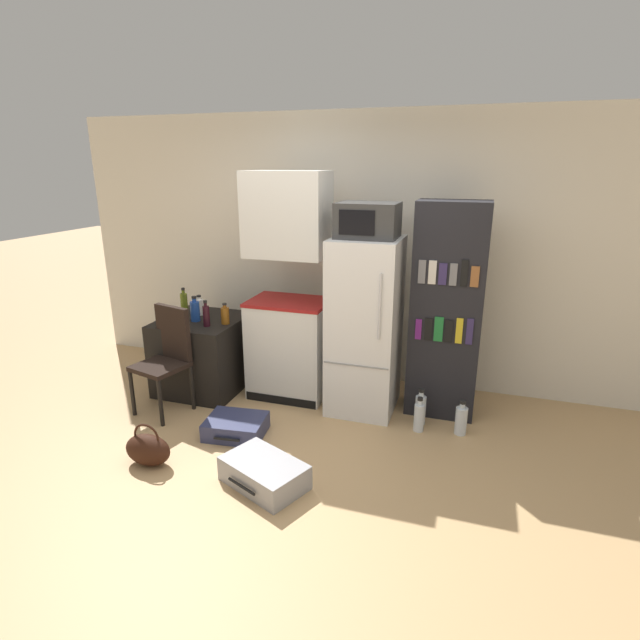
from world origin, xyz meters
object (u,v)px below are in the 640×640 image
(water_bottle_back, at_px, (420,409))
(bottle_amber_beer, at_px, (225,315))
(side_table, at_px, (204,354))
(microwave, at_px, (368,220))
(bottle_olive_oil, at_px, (184,303))
(suitcase_large_flat, at_px, (264,473))
(bottle_milk_white, at_px, (199,307))
(chair, at_px, (167,352))
(suitcase_small_flat, at_px, (236,426))
(refrigerator, at_px, (365,326))
(bottle_wine_dark, at_px, (206,315))
(bottle_blue_soda, at_px, (195,311))
(kitchen_hutch, at_px, (289,297))
(handbag, at_px, (148,449))
(bowl, at_px, (166,321))
(water_bottle_middle, at_px, (419,417))
(water_bottle_front, at_px, (461,420))
(bookshelf, at_px, (446,312))

(water_bottle_back, bearing_deg, bottle_amber_beer, 178.98)
(side_table, bearing_deg, microwave, 2.92)
(bottle_olive_oil, relative_size, suitcase_large_flat, 0.39)
(bottle_amber_beer, distance_m, bottle_milk_white, 0.42)
(chair, xyz_separation_m, suitcase_small_flat, (0.78, -0.25, -0.48))
(refrigerator, relative_size, bottle_wine_dark, 6.38)
(microwave, xyz_separation_m, chair, (-1.66, -0.57, -1.15))
(bottle_milk_white, bearing_deg, bottle_olive_oil, -171.65)
(suitcase_large_flat, bearing_deg, side_table, 157.23)
(side_table, bearing_deg, suitcase_small_flat, -46.06)
(bottle_blue_soda, xyz_separation_m, bottle_wine_dark, (0.18, -0.11, 0.00))
(bottle_wine_dark, height_order, chair, bottle_wine_dark)
(kitchen_hutch, height_order, suitcase_large_flat, kitchen_hutch)
(side_table, bearing_deg, bottle_milk_white, 124.93)
(microwave, bearing_deg, side_table, -177.08)
(refrigerator, relative_size, bottle_blue_soda, 6.45)
(bottle_milk_white, height_order, bottle_olive_oil, bottle_olive_oil)
(chair, relative_size, handbag, 2.64)
(side_table, relative_size, handbag, 2.22)
(kitchen_hutch, height_order, bottle_wine_dark, kitchen_hutch)
(refrigerator, relative_size, microwave, 3.10)
(bowl, bearing_deg, chair, -56.47)
(microwave, height_order, bowl, microwave)
(bottle_blue_soda, xyz_separation_m, suitcase_small_flat, (0.73, -0.67, -0.74))
(bottle_blue_soda, bearing_deg, water_bottle_middle, -3.77)
(side_table, relative_size, bottle_amber_beer, 4.04)
(bottle_milk_white, xyz_separation_m, water_bottle_middle, (2.23, -0.33, -0.67))
(bottle_milk_white, xyz_separation_m, chair, (0.02, -0.61, -0.25))
(side_table, distance_m, microwave, 2.09)
(microwave, bearing_deg, chair, -160.93)
(kitchen_hutch, relative_size, bottle_wine_dark, 8.57)
(bottle_wine_dark, relative_size, water_bottle_front, 0.81)
(bookshelf, xyz_separation_m, bottle_wine_dark, (-2.11, -0.40, -0.11))
(microwave, relative_size, bottle_milk_white, 2.52)
(suitcase_large_flat, bearing_deg, bottle_olive_oil, 160.33)
(bowl, bearing_deg, water_bottle_front, 1.06)
(bottle_amber_beer, height_order, suitcase_small_flat, bottle_amber_beer)
(bottle_blue_soda, xyz_separation_m, handbag, (0.31, -1.26, -0.69))
(handbag, bearing_deg, bottle_blue_soda, 103.77)
(bottle_wine_dark, bearing_deg, bottle_amber_beer, 43.08)
(bottle_olive_oil, xyz_separation_m, suitcase_small_flat, (0.96, -0.84, -0.76))
(bottle_wine_dark, relative_size, bottle_olive_oil, 0.92)
(refrigerator, xyz_separation_m, microwave, (-0.00, -0.00, 0.92))
(bottle_olive_oil, bearing_deg, refrigerator, -0.49)
(bottle_amber_beer, bearing_deg, bottle_milk_white, 154.40)
(kitchen_hutch, bearing_deg, water_bottle_middle, -15.24)
(side_table, bearing_deg, bowl, -140.43)
(water_bottle_back, bearing_deg, water_bottle_middle, -87.80)
(bottle_wine_dark, relative_size, handbag, 0.68)
(side_table, height_order, water_bottle_middle, side_table)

